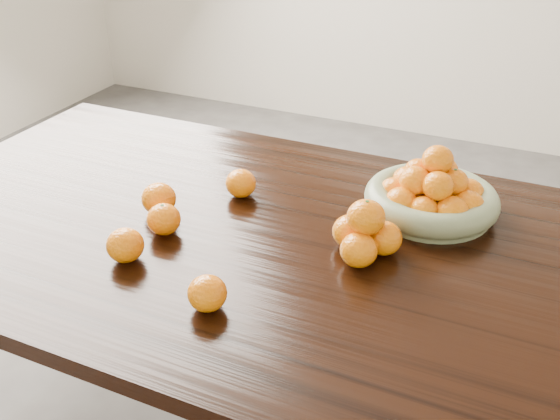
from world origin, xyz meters
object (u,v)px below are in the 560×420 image
at_px(dining_table, 295,273).
at_px(fruit_bowl, 432,195).
at_px(orange_pyramid, 365,234).
at_px(loose_orange_0, 164,219).

relative_size(dining_table, fruit_bowl, 6.39).
bearing_deg(orange_pyramid, fruit_bowl, 68.60).
bearing_deg(fruit_bowl, dining_table, -135.37).
relative_size(dining_table, orange_pyramid, 13.26).
xyz_separation_m(fruit_bowl, loose_orange_0, (-0.52, -0.33, -0.01)).
bearing_deg(dining_table, loose_orange_0, -161.75).
xyz_separation_m(orange_pyramid, loose_orange_0, (-0.43, -0.10, -0.02)).
distance_m(dining_table, fruit_bowl, 0.37).
height_order(dining_table, fruit_bowl, fruit_bowl).
bearing_deg(loose_orange_0, orange_pyramid, 13.02).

